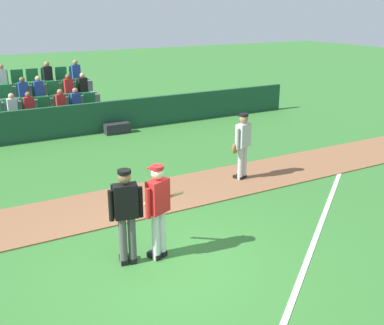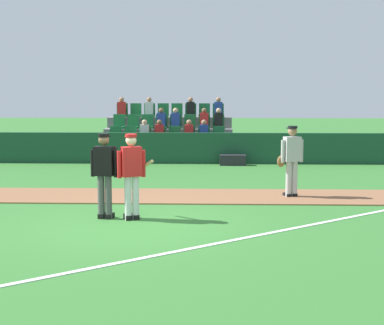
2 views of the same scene
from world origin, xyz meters
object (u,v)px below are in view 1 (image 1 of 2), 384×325
Objects in this scene: batter_red_jersey at (158,208)px; equipment_bag at (117,128)px; umpire_home_plate at (126,211)px; runner_grey_jersey at (242,144)px.

equipment_bag is (2.37, 8.48, -0.79)m from batter_red_jersey.
batter_red_jersey is 1.96× the size of equipment_bag.
umpire_home_plate reaches higher than equipment_bag.
umpire_home_plate is at bearing -149.33° from runner_grey_jersey.
batter_red_jersey is 0.57m from umpire_home_plate.
umpire_home_plate is 1.00× the size of runner_grey_jersey.
runner_grey_jersey is (4.14, 2.45, -0.04)m from umpire_home_plate.
runner_grey_jersey is 1.96× the size of equipment_bag.
batter_red_jersey and runner_grey_jersey have the same top height.
batter_red_jersey is at bearing -8.55° from umpire_home_plate.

